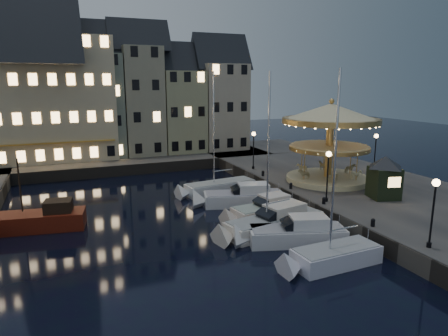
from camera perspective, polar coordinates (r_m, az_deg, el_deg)
name	(u,v)px	position (r m, az deg, el deg)	size (l,w,h in m)	color
ground	(252,233)	(29.87, 4.07, -9.21)	(160.00, 160.00, 0.00)	black
quay_east	(352,186)	(41.91, 17.79, -2.52)	(16.00, 56.00, 1.30)	#474442
quay_north	(102,162)	(54.06, -17.08, 0.76)	(44.00, 12.00, 1.30)	#474442
quaywall_e	(282,195)	(37.39, 8.30, -3.81)	(0.15, 44.00, 1.30)	#47423A
quaywall_n	(124,171)	(48.43, -14.06, -0.36)	(48.00, 0.15, 1.30)	#47423A
streetlamp_a	(434,203)	(26.15, 27.78, -4.49)	(0.44, 0.44, 4.17)	black
streetlamp_b	(328,169)	(33.20, 14.63, -0.14)	(0.44, 0.44, 4.17)	black
streetlamp_c	(254,145)	(44.53, 4.24, 3.31)	(0.44, 0.44, 4.17)	black
streetlamp_d	(375,147)	(45.65, 20.82, 2.76)	(0.44, 0.44, 4.17)	black
bollard_a	(373,222)	(29.04, 20.50, -7.26)	(0.30, 0.30, 0.57)	black
bollard_b	(324,200)	(33.05, 14.08, -4.49)	(0.30, 0.30, 0.57)	black
bollard_c	(291,186)	(37.03, 9.54, -2.48)	(0.30, 0.30, 0.57)	black
bollard_d	(263,173)	(41.66, 5.59, -0.72)	(0.30, 0.30, 0.57)	black
townhouse_nb	(46,103)	(54.98, -24.13, 8.45)	(6.16, 8.00, 13.80)	gray
townhouse_nc	(96,98)	(55.11, -17.82, 9.46)	(6.82, 8.00, 14.80)	slate
townhouse_nd	(140,94)	(55.85, -11.88, 10.32)	(5.50, 8.00, 15.80)	gray
townhouse_ne	(180,104)	(57.15, -6.37, 9.03)	(6.16, 8.00, 12.80)	#99976F
townhouse_nf	(220,100)	(59.06, -0.65, 9.69)	(6.82, 8.00, 13.80)	tan
hotel_corner	(45,91)	(54.93, -24.22, 10.02)	(17.60, 9.00, 16.80)	beige
motorboat_a	(329,258)	(25.34, 14.74, -12.35)	(6.56, 2.37, 10.87)	silver
motorboat_b	(291,235)	(28.10, 9.53, -9.37)	(7.63, 4.16, 2.15)	silver
motorboat_c	(271,223)	(29.89, 6.67, -7.85)	(8.98, 3.98, 11.89)	silver
motorboat_d	(263,212)	(32.42, 5.55, -6.29)	(6.87, 2.95, 2.15)	beige
motorboat_e	(239,198)	(36.07, 2.22, -4.30)	(8.21, 4.30, 2.15)	silver
motorboat_f	(215,188)	(39.68, -1.27, -2.92)	(8.20, 3.07, 10.83)	silver
red_fishing_boat	(41,221)	(33.23, -24.73, -6.84)	(6.92, 3.31, 5.69)	#61190D
carousel	(330,128)	(39.75, 14.95, 5.61)	(9.19, 9.19, 8.04)	beige
ticket_kiosk	(385,170)	(35.77, 22.02, -0.26)	(3.47, 3.47, 4.06)	black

